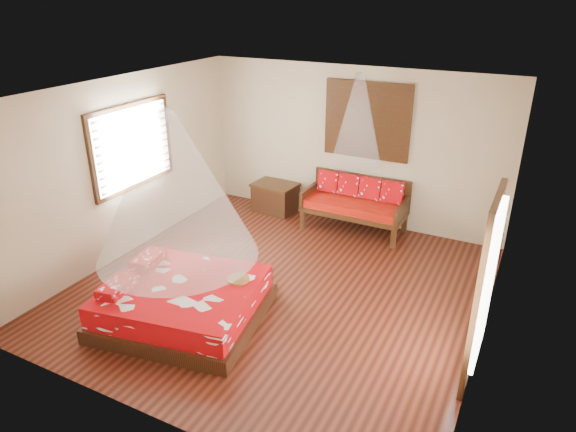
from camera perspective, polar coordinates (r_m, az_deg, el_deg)
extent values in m
cube|color=black|center=(7.51, -0.88, -8.03)|extent=(5.50, 5.50, 0.02)
cube|color=white|center=(6.47, -1.04, 13.66)|extent=(5.50, 5.50, 0.02)
cube|color=tan|center=(8.44, -17.80, 5.11)|extent=(0.02, 5.50, 2.80)
cube|color=tan|center=(6.18, 22.30, -2.53)|extent=(0.02, 5.50, 2.80)
cube|color=tan|center=(9.26, 7.16, 7.69)|extent=(5.50, 0.02, 2.80)
cube|color=tan|center=(4.87, -16.56, -8.97)|extent=(5.50, 0.02, 2.80)
cube|color=black|center=(6.95, -11.39, -10.37)|extent=(2.23, 2.08, 0.20)
cube|color=#A7050A|center=(6.82, -11.56, -8.64)|extent=(2.12, 1.96, 0.30)
cube|color=#A7050A|center=(6.79, -18.52, -7.50)|extent=(0.36, 0.55, 0.13)
cube|color=#A7050A|center=(7.31, -15.25, -4.68)|extent=(0.36, 0.55, 0.13)
cube|color=black|center=(9.18, 1.66, -0.18)|extent=(0.08, 0.08, 0.42)
cube|color=black|center=(8.67, 11.66, -2.24)|extent=(0.08, 0.08, 0.42)
cube|color=black|center=(9.75, 3.37, 1.26)|extent=(0.08, 0.08, 0.42)
cube|color=black|center=(9.27, 12.83, -0.58)|extent=(0.08, 0.08, 0.42)
cube|color=black|center=(9.11, 7.32, 0.59)|extent=(1.79, 0.79, 0.08)
cube|color=#8F0D05|center=(9.07, 7.36, 1.22)|extent=(1.73, 0.73, 0.14)
cube|color=black|center=(9.32, 8.18, 3.00)|extent=(1.79, 0.06, 0.55)
cube|color=black|center=(9.35, 2.46, 2.44)|extent=(0.06, 0.79, 0.30)
cube|color=black|center=(8.83, 12.57, 0.53)|extent=(0.06, 0.79, 0.30)
cube|color=#A7050A|center=(9.38, 4.53, 3.83)|extent=(0.38, 0.20, 0.39)
cube|color=#A7050A|center=(9.24, 6.80, 3.43)|extent=(0.38, 0.20, 0.39)
cube|color=#A7050A|center=(9.13, 9.13, 3.01)|extent=(0.38, 0.20, 0.39)
cube|color=#A7050A|center=(9.02, 11.52, 2.58)|extent=(0.38, 0.20, 0.39)
cube|color=black|center=(9.91, -1.42, 1.97)|extent=(0.82, 0.62, 0.51)
cube|color=black|center=(9.81, -1.43, 3.48)|extent=(0.86, 0.66, 0.05)
cube|color=black|center=(9.01, 8.78, 10.44)|extent=(1.52, 0.06, 1.32)
cube|color=black|center=(9.00, 8.76, 10.43)|extent=(1.35, 0.04, 1.10)
cube|color=black|center=(8.47, -16.93, 7.40)|extent=(0.08, 1.74, 1.34)
cube|color=silver|center=(8.44, -16.73, 7.37)|extent=(0.04, 1.54, 1.10)
cube|color=black|center=(5.81, 20.70, -7.94)|extent=(0.08, 1.02, 2.16)
cube|color=white|center=(5.76, 20.64, -7.05)|extent=(0.03, 0.82, 1.70)
cylinder|color=brown|center=(6.74, -5.55, -6.99)|extent=(0.29, 0.29, 0.03)
cone|color=white|center=(6.15, -12.71, 3.23)|extent=(1.97, 1.97, 1.80)
cone|color=white|center=(8.56, 7.78, 10.47)|extent=(0.84, 0.84, 1.50)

